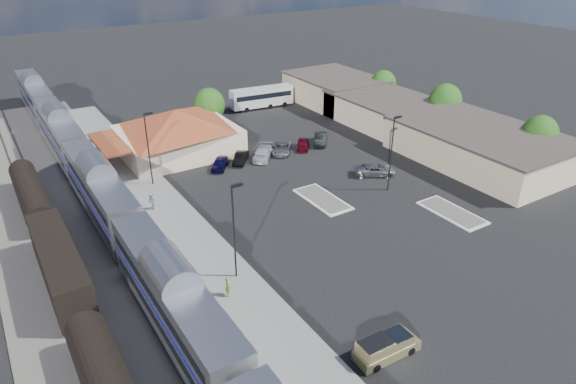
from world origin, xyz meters
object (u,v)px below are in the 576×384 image
suv (375,170)px  coach_bus (262,96)px  station_depot (177,131)px  pickup_truck (387,347)px

suv → coach_bus: size_ratio=0.46×
station_depot → pickup_truck: size_ratio=3.69×
suv → coach_bus: (1.89, 31.97, 1.32)m
station_depot → coach_bus: station_depot is taller
station_depot → pickup_truck: (-1.65, -44.03, -2.33)m
station_depot → pickup_truck: 44.12m
pickup_truck → suv: bearing=-37.4°
suv → coach_bus: 32.06m
station_depot → coach_bus: bearing=31.0°
pickup_truck → suv: pickup_truck is taller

